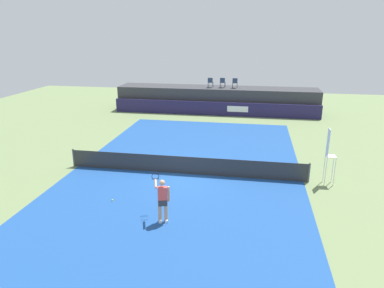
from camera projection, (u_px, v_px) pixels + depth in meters
name	position (u px, v px, depth m)	size (l,w,h in m)	color
ground_plane	(194.00, 155.00, 21.42)	(48.00, 48.00, 0.00)	#6B7F51
court_inner	(185.00, 174.00, 18.61)	(12.00, 22.00, 0.00)	#1C478C
sponsor_wall	(215.00, 109.00, 31.08)	(18.00, 0.22, 1.20)	#231E4C
spectator_platform	(217.00, 99.00, 32.62)	(18.00, 2.80, 2.20)	#38383D
spectator_chair_far_left	(210.00, 82.00, 31.94)	(0.48, 0.48, 0.89)	#2D3D56
spectator_chair_left	(223.00, 82.00, 31.90)	(0.47, 0.47, 0.89)	#2D3D56
spectator_chair_center	(235.00, 82.00, 31.66)	(0.45, 0.45, 0.89)	#2D3D56
umpire_chair	(329.00, 153.00, 16.97)	(0.45, 0.45, 2.76)	white
tennis_net	(185.00, 165.00, 18.46)	(12.40, 0.02, 0.95)	#2D2D2D
net_post_near	(74.00, 158.00, 19.48)	(0.10, 0.10, 1.00)	#4C4C51
net_post_far	(309.00, 173.00, 17.44)	(0.10, 0.10, 1.00)	#4C4C51
tennis_player	(162.00, 199.00, 13.71)	(0.94, 1.10, 1.77)	white
tennis_ball	(112.00, 200.00, 15.65)	(0.07, 0.07, 0.07)	#D8EA33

